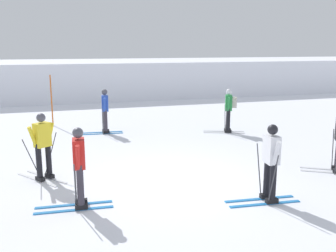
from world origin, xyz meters
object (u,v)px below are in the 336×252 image
skier_yellow (43,145)px  skier_green (229,108)px  skier_white (270,161)px  skier_blue (105,110)px  skier_red (79,165)px  trail_marker_pole (52,101)px

skier_yellow → skier_green: (6.82, 3.60, 0.04)m
skier_yellow → skier_white: 5.47m
skier_blue → skier_red: 7.00m
skier_white → skier_blue: 8.10m
trail_marker_pole → skier_green: bearing=-27.0°
skier_blue → trail_marker_pole: size_ratio=0.80×
skier_red → trail_marker_pole: size_ratio=0.80×
skier_red → trail_marker_pole: bearing=93.1°
skier_green → trail_marker_pole: 7.38m
skier_red → skier_yellow: bearing=110.6°
skier_blue → skier_red: same height
skier_green → skier_red: 8.25m
skier_white → trail_marker_pole: (-4.42, 9.81, 0.16)m
skier_green → skier_blue: bearing=164.7°
skier_white → trail_marker_pole: 10.76m
skier_red → trail_marker_pole: 8.95m
skier_blue → skier_red: size_ratio=1.00×
skier_white → skier_red: bearing=167.5°
skier_blue → skier_green: bearing=-15.3°
skier_yellow → skier_green: size_ratio=1.00×
trail_marker_pole → skier_yellow: bearing=-92.1°
skier_yellow → skier_green: 7.72m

